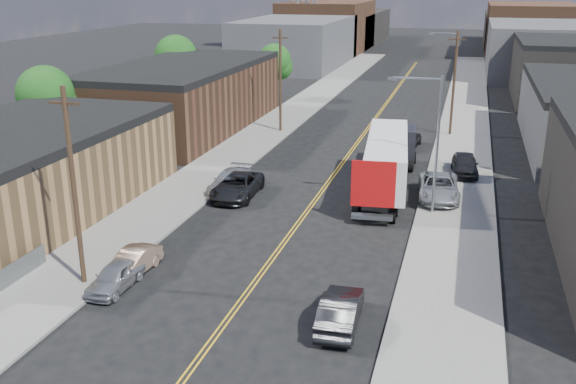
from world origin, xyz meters
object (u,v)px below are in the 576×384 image
Objects in this scene: semi_truck at (389,157)px; car_ahead_truck at (406,141)px; car_left_a at (115,276)px; car_right_lot_c at (465,164)px; car_right_oncoming at (340,310)px; car_left_b at (132,263)px; car_right_lot_a at (439,187)px; car_left_c at (237,186)px; car_left_d at (230,181)px.

semi_truck is 12.31m from car_ahead_truck.
car_right_lot_c is at bearing 56.60° from car_left_a.
car_right_oncoming reaches higher than car_ahead_truck.
car_left_b is (0.00, 1.68, -0.01)m from car_left_a.
car_left_c is at bearing -172.21° from car_right_lot_a.
car_right_lot_c reaches higher than car_right_oncoming.
car_right_lot_a is at bearing -31.92° from semi_truck.
semi_truck is 11.66m from car_left_d.
car_left_c is at bearing -47.37° from car_left_d.
car_left_a is 0.82× the size of car_right_lot_c.
car_left_c is 18.60m from car_right_oncoming.
car_right_oncoming is at bearing -53.91° from car_left_d.
car_right_oncoming reaches higher than car_left_d.
car_right_oncoming reaches higher than car_left_a.
car_ahead_truck is at bearing 99.83° from car_right_lot_a.
car_right_lot_a is (3.20, 18.48, 0.20)m from car_right_oncoming.
car_left_c is at bearing -159.72° from semi_truck.
car_right_lot_c is 1.00× the size of car_ahead_truck.
car_right_lot_a reaches higher than car_left_b.
car_right_oncoming is at bearing -104.79° from car_right_lot_a.
car_left_c is at bearing 89.60° from car_left_b.
car_left_d is at bearing -58.07° from car_right_oncoming.
car_left_c is 1.19× the size of car_ahead_truck.
semi_truck is at bearing 149.03° from car_right_lot_a.
car_left_d reaches higher than car_left_b.
car_left_b is at bearing -126.96° from semi_truck.
car_right_lot_c reaches higher than car_left_b.
car_right_lot_a is at bearing -102.56° from car_right_oncoming.
car_left_c is 19.77m from car_ahead_truck.
car_ahead_truck is (9.94, 17.09, -0.13)m from car_left_c.
car_left_b is 0.83× the size of car_right_lot_c.
car_right_oncoming is 0.79× the size of car_right_lot_a.
car_right_lot_a is at bearing -107.97° from car_right_lot_c.
car_right_oncoming is at bearing -58.12° from car_left_c.
semi_truck reaches higher than car_left_b.
car_left_a is 0.85× the size of car_right_oncoming.
car_left_d is 1.10× the size of car_right_oncoming.
car_left_a is 0.68× the size of car_left_c.
car_left_c is 13.99m from car_right_lot_a.
car_right_lot_a is at bearing 51.15° from car_left_a.
semi_truck is at bearing -142.95° from car_right_lot_c.
car_left_a is 14.94m from car_left_c.
car_left_d is 1.06× the size of car_right_lot_c.
car_right_lot_c reaches higher than car_left_c.
car_right_lot_c is (16.21, 8.40, 0.23)m from car_left_d.
car_left_b is at bearing -88.58° from car_left_d.
car_left_b is 21.90m from car_right_lot_a.
car_right_oncoming is at bearing -7.03° from car_left_b.
car_right_lot_c is at bearing 29.62° from car_left_c.
car_right_oncoming is at bearing -84.38° from car_ahead_truck.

